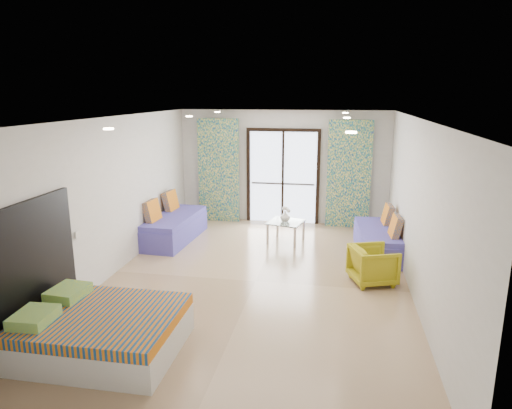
% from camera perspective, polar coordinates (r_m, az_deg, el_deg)
% --- Properties ---
extents(floor, '(5.00, 7.50, 0.01)m').
position_cam_1_polar(floor, '(7.77, -0.05, -9.57)').
color(floor, '#97795A').
rests_on(floor, ground).
extents(ceiling, '(5.00, 7.50, 0.01)m').
position_cam_1_polar(ceiling, '(7.15, -0.05, 10.72)').
color(ceiling, silver).
rests_on(ceiling, ground).
extents(wall_back, '(5.00, 0.01, 2.70)m').
position_cam_1_polar(wall_back, '(10.99, 3.41, 4.68)').
color(wall_back, silver).
rests_on(wall_back, ground).
extents(wall_front, '(5.00, 0.01, 2.70)m').
position_cam_1_polar(wall_front, '(3.91, -10.03, -12.68)').
color(wall_front, silver).
rests_on(wall_front, ground).
extents(wall_left, '(0.01, 7.50, 2.70)m').
position_cam_1_polar(wall_left, '(8.16, -17.62, 0.87)').
color(wall_left, silver).
rests_on(wall_left, ground).
extents(wall_right, '(0.01, 7.50, 2.70)m').
position_cam_1_polar(wall_right, '(7.34, 19.53, -0.67)').
color(wall_right, silver).
rests_on(wall_right, ground).
extents(balcony_door, '(1.76, 0.08, 2.28)m').
position_cam_1_polar(balcony_door, '(10.97, 3.39, 4.18)').
color(balcony_door, black).
rests_on(balcony_door, floor).
extents(balcony_rail, '(1.52, 0.03, 0.04)m').
position_cam_1_polar(balcony_rail, '(11.04, 3.37, 2.61)').
color(balcony_rail, '#595451').
rests_on(balcony_rail, balcony_door).
extents(curtain_left, '(1.00, 0.10, 2.50)m').
position_cam_1_polar(curtain_left, '(11.11, -4.69, 4.24)').
color(curtain_left, silver).
rests_on(curtain_left, floor).
extents(curtain_right, '(1.00, 0.10, 2.50)m').
position_cam_1_polar(curtain_right, '(10.76, 11.53, 3.69)').
color(curtain_right, silver).
rests_on(curtain_right, floor).
extents(downlight_a, '(0.12, 0.12, 0.02)m').
position_cam_1_polar(downlight_a, '(5.70, -17.95, 8.99)').
color(downlight_a, '#FFE0B2').
rests_on(downlight_a, ceiling).
extents(downlight_b, '(0.12, 0.12, 0.02)m').
position_cam_1_polar(downlight_b, '(5.05, 11.81, 8.83)').
color(downlight_b, '#FFE0B2').
rests_on(downlight_b, ceiling).
extents(downlight_c, '(0.12, 0.12, 0.02)m').
position_cam_1_polar(downlight_c, '(8.47, -8.36, 10.85)').
color(downlight_c, '#FFE0B2').
rests_on(downlight_c, ceiling).
extents(downlight_d, '(0.12, 0.12, 0.02)m').
position_cam_1_polar(downlight_d, '(8.04, 11.29, 10.58)').
color(downlight_d, '#FFE0B2').
rests_on(downlight_d, ceiling).
extents(downlight_e, '(0.12, 0.12, 0.02)m').
position_cam_1_polar(downlight_e, '(10.38, -4.84, 11.45)').
color(downlight_e, '#FFE0B2').
rests_on(downlight_e, ceiling).
extents(downlight_f, '(0.12, 0.12, 0.02)m').
position_cam_1_polar(downlight_f, '(10.04, 11.12, 11.17)').
color(downlight_f, '#FFE0B2').
rests_on(downlight_f, ceiling).
extents(headboard, '(0.06, 2.10, 1.50)m').
position_cam_1_polar(headboard, '(6.26, -27.28, -6.73)').
color(headboard, black).
rests_on(headboard, floor).
extents(switch_plate, '(0.02, 0.10, 0.10)m').
position_cam_1_polar(switch_plate, '(7.24, -21.45, -3.50)').
color(switch_plate, silver).
rests_on(switch_plate, wall_left).
extents(bed, '(1.82, 1.48, 0.63)m').
position_cam_1_polar(bed, '(6.06, -18.74, -14.73)').
color(bed, silver).
rests_on(bed, floor).
extents(daybed_left, '(0.88, 2.02, 0.98)m').
position_cam_1_polar(daybed_left, '(9.92, -10.24, -2.71)').
color(daybed_left, '#4E47AB').
rests_on(daybed_left, floor).
extents(daybed_right, '(0.83, 1.87, 0.90)m').
position_cam_1_polar(daybed_right, '(9.27, 14.97, -4.31)').
color(daybed_right, '#4E47AB').
rests_on(daybed_right, floor).
extents(coffee_table, '(0.82, 0.82, 0.79)m').
position_cam_1_polar(coffee_table, '(9.64, 3.76, -2.40)').
color(coffee_table, silver).
rests_on(coffee_table, floor).
extents(vase, '(0.26, 0.27, 0.21)m').
position_cam_1_polar(vase, '(9.60, 3.66, -1.51)').
color(vase, white).
rests_on(vase, coffee_table).
extents(armchair, '(0.82, 0.84, 0.69)m').
position_cam_1_polar(armchair, '(7.84, 14.42, -7.11)').
color(armchair, '#A59B15').
rests_on(armchair, floor).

